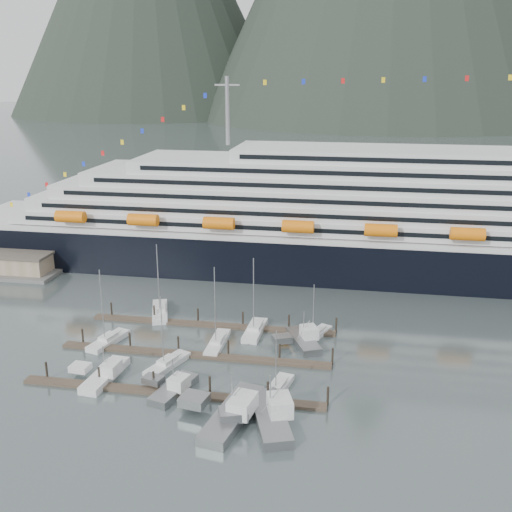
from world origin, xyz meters
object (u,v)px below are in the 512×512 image
(sailboat_a, at_px, (108,341))
(sailboat_c, at_px, (168,365))
(trawler_a, at_px, (104,374))
(trawler_d, at_px, (269,416))
(trawler_b, at_px, (173,388))
(trawler_e, at_px, (303,340))
(sailboat_d, at_px, (217,343))
(sailboat_e, at_px, (160,312))
(sailboat_f, at_px, (255,331))
(cruise_ship, at_px, (392,225))
(trawler_c, at_px, (231,412))
(sailboat_g, at_px, (315,335))
(sailboat_h, at_px, (278,389))

(sailboat_a, xyz_separation_m, sailboat_c, (13.46, -6.89, -0.02))
(trawler_a, relative_size, trawler_d, 0.82)
(trawler_b, bearing_deg, trawler_e, -25.97)
(trawler_a, height_order, trawler_b, trawler_b)
(trawler_b, xyz_separation_m, trawler_e, (17.95, 20.60, 0.05))
(sailboat_c, distance_m, trawler_e, 24.92)
(sailboat_d, relative_size, sailboat_e, 1.00)
(sailboat_e, xyz_separation_m, sailboat_f, (20.70, -5.69, 0.01))
(trawler_a, bearing_deg, cruise_ship, -32.50)
(cruise_ship, relative_size, trawler_d, 14.64)
(trawler_a, xyz_separation_m, trawler_d, (28.13, -7.86, 0.17))
(sailboat_d, xyz_separation_m, trawler_c, (7.54, -22.84, 0.56))
(sailboat_e, relative_size, sailboat_f, 1.00)
(sailboat_d, distance_m, sailboat_g, 18.36)
(sailboat_e, relative_size, sailboat_g, 1.42)
(sailboat_f, height_order, sailboat_g, sailboat_f)
(sailboat_f, relative_size, sailboat_g, 1.42)
(sailboat_c, height_order, trawler_a, sailboat_c)
(sailboat_c, distance_m, trawler_d, 23.55)
(trawler_d, height_order, trawler_e, trawler_d)
(sailboat_c, height_order, sailboat_f, sailboat_f)
(sailboat_a, xyz_separation_m, trawler_d, (32.79, -20.34, 0.56))
(trawler_b, bearing_deg, trawler_d, -94.02)
(sailboat_f, bearing_deg, trawler_c, -174.03)
(trawler_d, relative_size, trawler_e, 1.28)
(sailboat_g, relative_size, sailboat_h, 1.01)
(sailboat_d, distance_m, trawler_d, 26.37)
(cruise_ship, relative_size, sailboat_c, 15.54)
(sailboat_d, bearing_deg, trawler_a, 135.04)
(sailboat_a, height_order, sailboat_g, sailboat_a)
(sailboat_c, xyz_separation_m, trawler_d, (19.32, -13.45, 0.58))
(sailboat_c, bearing_deg, cruise_ship, -13.86)
(sailboat_d, bearing_deg, trawler_e, -78.16)
(sailboat_f, relative_size, trawler_c, 0.97)
(sailboat_d, bearing_deg, trawler_b, 171.08)
(sailboat_e, xyz_separation_m, trawler_e, (30.13, -8.97, 0.44))
(sailboat_f, distance_m, sailboat_h, 21.83)
(trawler_a, height_order, trawler_e, trawler_e)
(cruise_ship, bearing_deg, trawler_b, -118.26)
(sailboat_a, bearing_deg, trawler_c, -111.33)
(sailboat_g, bearing_deg, trawler_c, -173.14)
(cruise_ship, distance_m, sailboat_h, 65.11)
(cruise_ship, height_order, trawler_a, cruise_ship)
(sailboat_d, xyz_separation_m, sailboat_f, (5.74, 6.43, 0.03))
(sailboat_f, bearing_deg, trawler_d, -163.61)
(cruise_ship, xyz_separation_m, trawler_a, (-47.01, -62.13, -11.21))
(sailboat_e, xyz_separation_m, trawler_d, (27.98, -35.04, 0.56))
(sailboat_e, bearing_deg, sailboat_d, -147.63)
(sailboat_d, height_order, trawler_e, sailboat_d)
(sailboat_a, relative_size, sailboat_h, 1.35)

